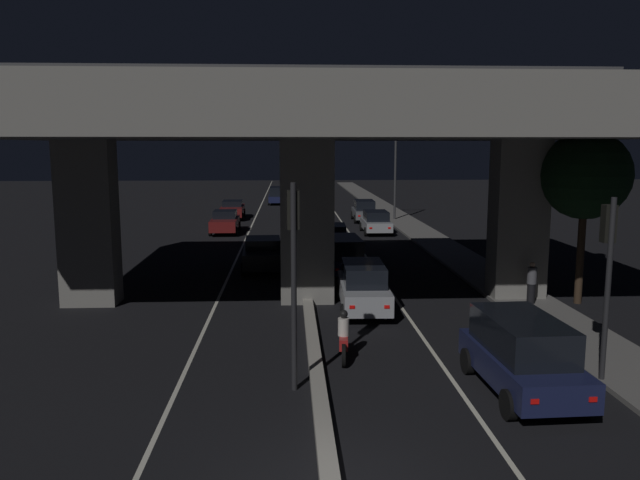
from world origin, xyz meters
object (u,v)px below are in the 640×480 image
at_px(pedestrian_on_sidewalk, 532,283).
at_px(car_dark_red_second_oncoming, 225,222).
at_px(car_dark_blue_fourth_oncoming, 278,195).
at_px(traffic_light_right_of_median, 608,257).
at_px(car_dark_blue_lead, 522,353).
at_px(car_grey_sixth, 364,210).
at_px(car_silver_fifth, 376,222).
at_px(car_dark_red_third_oncoming, 232,209).
at_px(motorcycle_white_filtering_mid, 325,278).
at_px(traffic_light_left_of_median, 294,250).
at_px(car_white_fourth, 333,236).
at_px(car_silver_second, 363,286).
at_px(car_black_lead_oncoming, 263,253).
at_px(motorcycle_red_filtering_near, 344,339).
at_px(motorcycle_blue_filtering_far, 314,244).
at_px(car_dark_blue_third, 344,254).
at_px(street_lamp, 391,163).

bearing_deg(pedestrian_on_sidewalk, car_dark_red_second_oncoming, 123.00).
bearing_deg(pedestrian_on_sidewalk, car_dark_blue_fourth_oncoming, 103.59).
relative_size(traffic_light_right_of_median, car_dark_red_second_oncoming, 1.00).
relative_size(car_dark_blue_lead, car_grey_sixth, 0.98).
bearing_deg(car_silver_fifth, car_dark_red_third_oncoming, 49.07).
bearing_deg(traffic_light_right_of_median, motorcycle_white_filtering_mid, 122.36).
height_order(car_silver_fifth, pedestrian_on_sidewalk, pedestrian_on_sidewalk).
relative_size(traffic_light_left_of_median, car_grey_sixth, 1.15).
height_order(traffic_light_left_of_median, car_white_fourth, traffic_light_left_of_median).
bearing_deg(car_silver_second, car_dark_blue_fourth_oncoming, 6.73).
bearing_deg(car_white_fourth, motorcycle_white_filtering_mid, 176.23).
height_order(car_silver_second, car_black_lead_oncoming, car_silver_second).
relative_size(car_dark_red_third_oncoming, car_dark_blue_fourth_oncoming, 1.05).
relative_size(car_silver_fifth, car_grey_sixth, 0.91).
distance_m(car_dark_red_third_oncoming, motorcycle_red_filtering_near, 35.51).
bearing_deg(car_dark_blue_lead, motorcycle_blue_filtering_far, 10.11).
height_order(car_dark_blue_third, motorcycle_white_filtering_mid, car_dark_blue_third).
distance_m(car_dark_red_third_oncoming, pedestrian_on_sidewalk, 32.50).
bearing_deg(car_white_fourth, car_dark_red_third_oncoming, 26.78).
distance_m(car_dark_blue_third, car_dark_red_second_oncoming, 16.04).
bearing_deg(motorcycle_red_filtering_near, car_dark_blue_third, -0.62).
bearing_deg(car_dark_blue_fourth_oncoming, car_silver_second, 4.56).
xyz_separation_m(car_dark_blue_lead, pedestrian_on_sidewalk, (3.45, 8.16, -0.09)).
xyz_separation_m(street_lamp, car_dark_red_second_oncoming, (-12.70, -6.50, -3.87)).
distance_m(car_white_fourth, motorcycle_white_filtering_mid, 11.17).
height_order(car_silver_fifth, motorcycle_blue_filtering_far, car_silver_fifth).
bearing_deg(traffic_light_right_of_median, car_silver_second, 125.21).
distance_m(car_dark_blue_lead, car_white_fourth, 22.15).
distance_m(car_dark_blue_third, motorcycle_blue_filtering_far, 5.18).
height_order(traffic_light_right_of_median, car_silver_second, traffic_light_right_of_median).
height_order(car_dark_blue_fourth_oncoming, motorcycle_blue_filtering_far, car_dark_blue_fourth_oncoming).
relative_size(car_dark_blue_third, car_white_fourth, 0.91).
distance_m(car_dark_blue_fourth_oncoming, motorcycle_white_filtering_mid, 39.95).
distance_m(car_black_lead_oncoming, pedestrian_on_sidewalk, 12.94).
xyz_separation_m(street_lamp, car_dark_blue_fourth_oncoming, (-9.38, 15.10, -3.72)).
bearing_deg(car_dark_red_second_oncoming, car_silver_second, 18.12).
relative_size(traffic_light_left_of_median, car_dark_blue_lead, 1.18).
relative_size(traffic_light_right_of_median, street_lamp, 0.61).
bearing_deg(motorcycle_red_filtering_near, traffic_light_right_of_median, -103.14).
distance_m(car_dark_blue_third, motorcycle_white_filtering_mid, 4.04).
relative_size(car_white_fourth, car_dark_red_second_oncoming, 1.02).
height_order(car_dark_blue_third, car_silver_fifth, car_dark_blue_third).
xyz_separation_m(car_dark_blue_lead, car_white_fourth, (-3.11, 21.92, -0.25)).
height_order(traffic_light_right_of_median, motorcycle_red_filtering_near, traffic_light_right_of_median).
distance_m(traffic_light_left_of_median, car_white_fourth, 21.68).
xyz_separation_m(car_silver_fifth, motorcycle_blue_filtering_far, (-4.63, -8.51, -0.20)).
height_order(car_black_lead_oncoming, motorcycle_red_filtering_near, car_black_lead_oncoming).
height_order(car_dark_red_third_oncoming, motorcycle_blue_filtering_far, car_dark_red_third_oncoming).
xyz_separation_m(traffic_light_right_of_median, motorcycle_white_filtering_mid, (-6.49, 10.25, -2.67)).
xyz_separation_m(car_grey_sixth, motorcycle_blue_filtering_far, (-4.67, -15.55, -0.28)).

